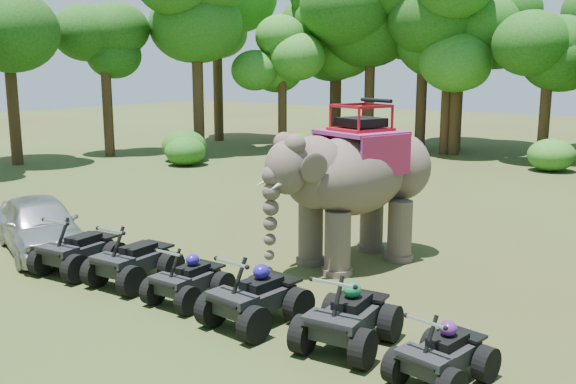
% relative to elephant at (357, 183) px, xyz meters
% --- Properties ---
extents(ground, '(110.00, 110.00, 0.00)m').
position_rel_elephant_xyz_m(ground, '(-0.89, -2.78, -1.98)').
color(ground, '#47381E').
rests_on(ground, ground).
extents(elephant, '(3.48, 5.13, 3.96)m').
position_rel_elephant_xyz_m(elephant, '(0.00, 0.00, 0.00)').
color(elephant, brown).
rests_on(elephant, ground).
extents(parked_car, '(4.62, 3.20, 1.46)m').
position_rel_elephant_xyz_m(parked_car, '(-7.00, -4.11, -1.25)').
color(parked_car, '#B4B6BB').
rests_on(parked_car, ground).
extents(atv_0, '(1.55, 2.00, 1.38)m').
position_rel_elephant_xyz_m(atv_0, '(-4.80, -4.53, -1.29)').
color(atv_0, black).
rests_on(atv_0, ground).
extents(atv_1, '(1.47, 1.95, 1.38)m').
position_rel_elephant_xyz_m(atv_1, '(-3.13, -4.31, -1.29)').
color(atv_1, black).
rests_on(atv_1, ground).
extents(atv_2, '(1.23, 1.65, 1.20)m').
position_rel_elephant_xyz_m(atv_2, '(-1.35, -4.39, -1.38)').
color(atv_2, black).
rests_on(atv_2, ground).
extents(atv_3, '(1.51, 1.97, 1.38)m').
position_rel_elephant_xyz_m(atv_3, '(0.49, -4.48, -1.29)').
color(atv_3, black).
rests_on(atv_3, ground).
extents(atv_4, '(1.54, 1.99, 1.37)m').
position_rel_elephant_xyz_m(atv_4, '(2.39, -4.30, -1.29)').
color(atv_4, black).
rests_on(atv_4, ground).
extents(atv_5, '(1.37, 1.73, 1.17)m').
position_rel_elephant_xyz_m(atv_5, '(4.20, -4.53, -1.39)').
color(atv_5, black).
rests_on(atv_5, ground).
extents(tree_0, '(5.28, 5.28, 7.54)m').
position_rel_elephant_xyz_m(tree_0, '(-0.89, 19.56, 1.79)').
color(tree_0, '#195114').
rests_on(tree_0, ground).
extents(tree_22, '(5.55, 5.55, 7.93)m').
position_rel_elephant_xyz_m(tree_22, '(-21.41, 3.90, 1.99)').
color(tree_22, '#195114').
rests_on(tree_22, ground).
extents(tree_23, '(5.38, 5.38, 7.68)m').
position_rel_elephant_xyz_m(tree_23, '(-20.23, 8.53, 1.86)').
color(tree_23, '#195114').
rests_on(tree_23, ground).
extents(tree_24, '(6.88, 6.88, 9.83)m').
position_rel_elephant_xyz_m(tree_24, '(-17.09, 12.13, 2.94)').
color(tree_24, '#195114').
rests_on(tree_24, ground).
extents(tree_25, '(4.80, 4.80, 6.85)m').
position_rel_elephant_xyz_m(tree_25, '(-14.28, 16.00, 1.45)').
color(tree_25, '#195114').
rests_on(tree_25, ground).
extents(tree_26, '(6.58, 6.58, 9.39)m').
position_rel_elephant_xyz_m(tree_26, '(-10.74, 19.66, 2.72)').
color(tree_26, '#195114').
rests_on(tree_26, ground).
extents(tree_27, '(6.63, 6.63, 9.47)m').
position_rel_elephant_xyz_m(tree_27, '(-5.61, 19.88, 2.76)').
color(tree_27, '#195114').
rests_on(tree_27, ground).
extents(tree_28, '(6.91, 6.91, 9.87)m').
position_rel_elephant_xyz_m(tree_28, '(-7.88, 20.51, 2.96)').
color(tree_28, '#195114').
rests_on(tree_28, ground).
extents(tree_30, '(5.90, 5.90, 8.43)m').
position_rel_elephant_xyz_m(tree_30, '(-14.54, 22.00, 2.24)').
color(tree_30, '#195114').
rests_on(tree_30, ground).
extents(tree_31, '(5.66, 5.66, 8.08)m').
position_rel_elephant_xyz_m(tree_31, '(-14.24, 21.39, 2.06)').
color(tree_31, '#195114').
rests_on(tree_31, ground).
extents(tree_35, '(7.15, 7.15, 10.21)m').
position_rel_elephant_xyz_m(tree_35, '(-7.09, 23.25, 3.13)').
color(tree_35, '#195114').
rests_on(tree_35, ground).
extents(tree_36, '(7.00, 7.00, 10.01)m').
position_rel_elephant_xyz_m(tree_36, '(-6.14, 21.46, 3.02)').
color(tree_36, '#195114').
rests_on(tree_36, ground).
extents(tree_38, '(6.56, 6.56, 9.37)m').
position_rel_elephant_xyz_m(tree_38, '(-13.64, 20.73, 2.71)').
color(tree_38, '#195114').
rests_on(tree_38, ground).
extents(tree_39, '(4.94, 4.94, 7.05)m').
position_rel_elephant_xyz_m(tree_39, '(-6.10, 19.77, 1.55)').
color(tree_39, '#195114').
rests_on(tree_39, ground).
extents(tree_41, '(7.18, 7.18, 10.25)m').
position_rel_elephant_xyz_m(tree_41, '(-20.46, 17.40, 3.15)').
color(tree_41, '#195114').
rests_on(tree_41, ground).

